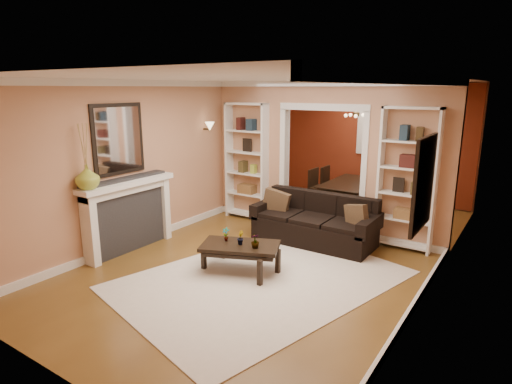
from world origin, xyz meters
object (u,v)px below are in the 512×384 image
Objects in this scene: fireplace at (130,216)px; dining_table at (352,196)px; bookshelf_right at (407,180)px; coffee_table at (240,258)px; sofa at (314,220)px; bookshelf_left at (247,162)px.

dining_table is (2.08, 4.29, -0.28)m from fireplace.
dining_table is at bearing 131.61° from bookshelf_right.
bookshelf_right is at bearing -138.39° from dining_table.
bookshelf_right is 4.47m from fireplace.
coffee_table is at bearing 178.27° from dining_table.
sofa is 1.23× the size of dining_table.
bookshelf_left is (-1.42, 2.23, 0.94)m from coffee_table.
sofa is at bearing -18.11° from bookshelf_left.
dining_table is at bearing 64.14° from fireplace.
bookshelf_left is at bearing 77.95° from fireplace.
bookshelf_left is at bearing 99.49° from coffee_table.
coffee_table is 0.47× the size of bookshelf_right.
bookshelf_right reaches higher than dining_table.
coffee_table is 0.64× the size of dining_table.
bookshelf_left is 2.49m from dining_table.
sofa is 1.92× the size of coffee_table.
dining_table is at bearing 48.82° from bookshelf_left.
dining_table is at bearing 65.31° from coffee_table.
coffee_table is 0.47× the size of bookshelf_left.
sofa is at bearing 40.13° from fireplace.
coffee_table is at bearing -127.03° from bookshelf_right.
fireplace is (-3.64, -2.53, -0.57)m from bookshelf_right.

